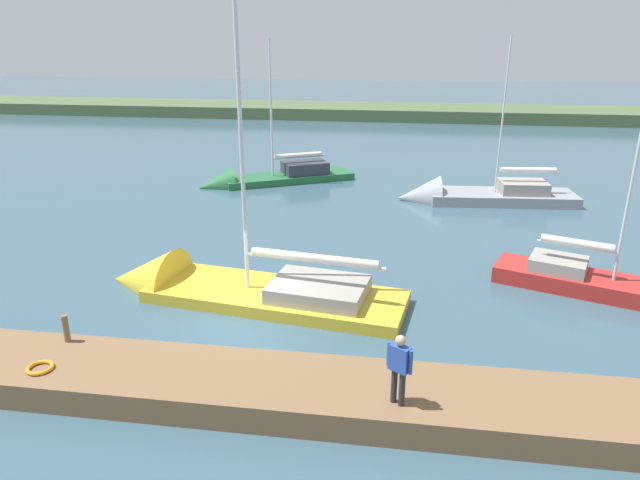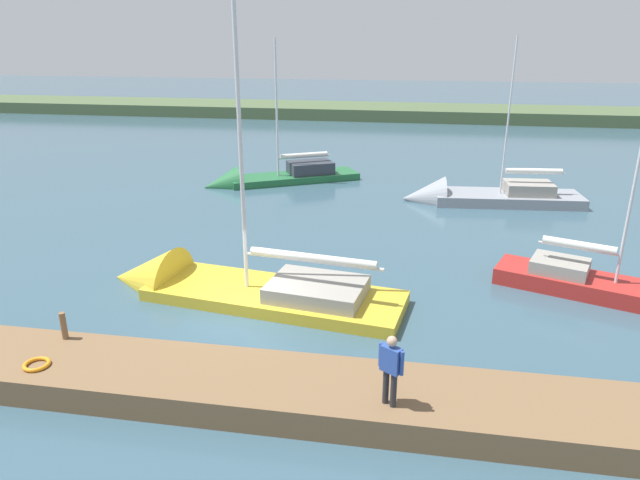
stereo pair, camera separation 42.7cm
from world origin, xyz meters
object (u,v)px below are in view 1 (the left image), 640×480
Objects in this scene: mooring_post_far at (66,328)px; sailboat_far_left at (469,198)px; life_ring_buoy at (40,368)px; sailboat_far_right at (265,180)px; sailboat_mid_channel at (617,292)px; person_on_dock at (399,365)px; sailboat_near_dock at (216,290)px.

mooring_post_far is 21.90m from sailboat_far_left.
sailboat_far_right is (-0.40, -21.76, -0.58)m from life_ring_buoy.
mooring_post_far is 0.08× the size of sailboat_far_left.
life_ring_buoy is 21.77m from sailboat_far_right.
mooring_post_far is 17.55m from sailboat_mid_channel.
life_ring_buoy is 0.38× the size of person_on_dock.
sailboat_near_dock reaches higher than sailboat_far_left.
life_ring_buoy is at bearing 53.52° from sailboat_far_left.
sailboat_near_dock reaches higher than sailboat_mid_channel.
person_on_dock is (3.45, 19.56, 1.50)m from sailboat_far_left.
mooring_post_far is 20.40m from sailboat_far_right.
life_ring_buoy is 0.07× the size of sailboat_far_right.
person_on_dock is (-6.36, 6.38, 1.57)m from sailboat_near_dock.
sailboat_near_dock is 1.40× the size of sailboat_mid_channel.
sailboat_far_right is at bearing -74.22° from sailboat_near_dock.
person_on_dock reaches higher than mooring_post_far.
person_on_dock is at bearing 143.35° from sailboat_near_dock.
sailboat_near_dock reaches higher than person_on_dock.
sailboat_far_right is at bearing -91.04° from life_ring_buoy.
sailboat_mid_channel is at bearing -164.14° from sailboat_near_dock.
sailboat_far_left is at bearing 140.65° from sailboat_far_right.
sailboat_near_dock is 1.34× the size of sailboat_far_right.
mooring_post_far reaches higher than life_ring_buoy.
sailboat_mid_channel is at bearing -10.05° from person_on_dock.
mooring_post_far is 0.08× the size of sailboat_far_right.
mooring_post_far is 1.17× the size of life_ring_buoy.
life_ring_buoy is at bearing -132.48° from sailboat_mid_channel.
sailboat_near_dock is at bearing 48.94° from sailboat_far_left.
sailboat_near_dock is (-2.49, -4.91, -0.96)m from mooring_post_far.
person_on_dock reaches higher than life_ring_buoy.
person_on_dock is at bearing 82.54° from sailboat_far_right.
sailboat_far_left is at bearing -124.20° from mooring_post_far.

